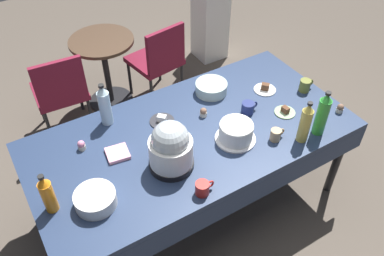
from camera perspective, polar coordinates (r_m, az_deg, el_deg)
The scene contains 25 objects.
ground at distance 3.27m, azimuth 0.00°, elevation -10.32°, with size 9.00×9.00×0.00m, color brown.
potluck_table at distance 2.76m, azimuth 0.00°, elevation -1.71°, with size 2.20×1.10×0.75m.
frosted_layer_cake at distance 2.64m, azimuth 6.25°, elevation -0.61°, with size 0.27×0.27×0.13m.
slow_cooker at distance 2.40m, azimuth -3.05°, elevation -2.80°, with size 0.28×0.28×0.34m.
glass_salad_bowl at distance 3.04m, azimuth 2.75°, elevation 5.73°, with size 0.24×0.24×0.08m, color #B2C6BC.
ceramic_snack_bowl at distance 2.35m, azimuth -13.56°, elevation -9.81°, with size 0.24×0.24×0.09m, color silver.
dessert_plate_white at distance 3.12m, azimuth 10.32°, elevation 5.53°, with size 0.17×0.17×0.06m.
dessert_plate_sage at distance 2.94m, azimuth 13.06°, elevation 2.31°, with size 0.15×0.15×0.05m.
dessert_plate_charcoal at distance 2.80m, azimuth -4.29°, elevation 1.12°, with size 0.17×0.17×0.05m.
cupcake_mint at distance 2.83m, azimuth 1.63°, elevation 2.24°, with size 0.05×0.05×0.07m.
cupcake_vanilla at distance 2.68m, azimuth -15.43°, elevation -2.38°, with size 0.05×0.05×0.07m.
cupcake_lemon at distance 3.05m, azimuth 20.29°, elevation 2.64°, with size 0.05×0.05×0.07m.
soda_bottle_lime_soda at distance 2.75m, azimuth 18.01°, elevation 1.88°, with size 0.08×0.08×0.34m.
soda_bottle_ginger_ale at distance 2.67m, azimuth 15.79°, elevation 0.70°, with size 0.07×0.07×0.32m.
soda_bottle_water at distance 2.76m, azimuth -12.29°, elevation 3.15°, with size 0.08×0.08×0.32m.
soda_bottle_orange_juice at distance 2.34m, azimuth -19.84°, elevation -8.83°, with size 0.07×0.07×0.28m.
coffee_mug_red at distance 2.34m, azimuth 1.52°, elevation -8.54°, with size 0.12×0.08×0.08m.
coffee_mug_tan at distance 2.70m, azimuth 11.83°, elevation -0.93°, with size 0.11×0.07×0.08m.
coffee_mug_navy at distance 2.87m, azimuth 7.96°, elevation 2.86°, with size 0.13×0.09×0.09m.
coffee_mug_olive at distance 3.16m, azimuth 15.76°, elevation 5.85°, with size 0.12×0.08×0.09m.
paper_napkin_stack at distance 2.61m, azimuth -10.53°, elevation -3.57°, with size 0.14×0.14×0.02m, color pink.
maroon_chair_left at distance 3.69m, azimuth -18.21°, elevation 5.19°, with size 0.47×0.47×0.85m.
maroon_chair_right at distance 3.93m, azimuth -4.78°, elevation 9.89°, with size 0.51×0.51×0.85m.
round_cafe_table at distance 3.96m, azimuth -12.32°, elevation 9.40°, with size 0.60×0.60×0.72m.
water_cooler at distance 4.60m, azimuth 2.64°, elevation 16.56°, with size 0.32×0.32×1.24m.
Camera 1 is at (-1.02, -1.68, 2.62)m, focal length 37.56 mm.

